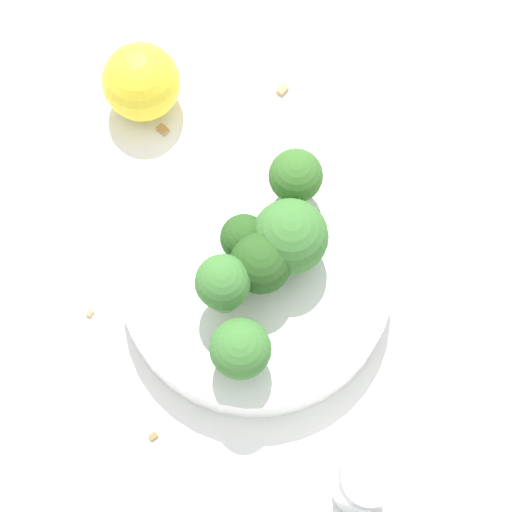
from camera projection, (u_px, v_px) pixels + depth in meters
ground_plane at (256, 287)px, 0.62m from camera, size 3.00×3.00×0.00m
bowl at (256, 279)px, 0.61m from camera, size 0.19×0.19×0.03m
broccoli_floret_0 at (296, 177)px, 0.58m from camera, size 0.04×0.04×0.05m
broccoli_floret_1 at (256, 266)px, 0.56m from camera, size 0.04×0.04×0.05m
broccoli_floret_2 at (291, 238)px, 0.57m from camera, size 0.05×0.05×0.06m
broccoli_floret_3 at (240, 349)px, 0.54m from camera, size 0.04×0.04×0.05m
broccoli_floret_4 at (241, 241)px, 0.57m from camera, size 0.03×0.03×0.04m
broccoli_floret_5 at (223, 284)px, 0.55m from camera, size 0.04×0.04×0.05m
pepper_shaker at (363, 484)px, 0.54m from camera, size 0.04×0.04×0.08m
lemon_wedge at (142, 82)px, 0.65m from camera, size 0.06×0.06×0.06m
almond_crumb_0 at (153, 436)px, 0.58m from camera, size 0.01×0.00×0.01m
almond_crumb_1 at (165, 127)px, 0.67m from camera, size 0.01×0.01×0.01m
almond_crumb_2 at (282, 88)px, 0.68m from camera, size 0.01×0.01×0.01m
almond_crumb_3 at (90, 313)px, 0.61m from camera, size 0.01×0.01×0.01m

